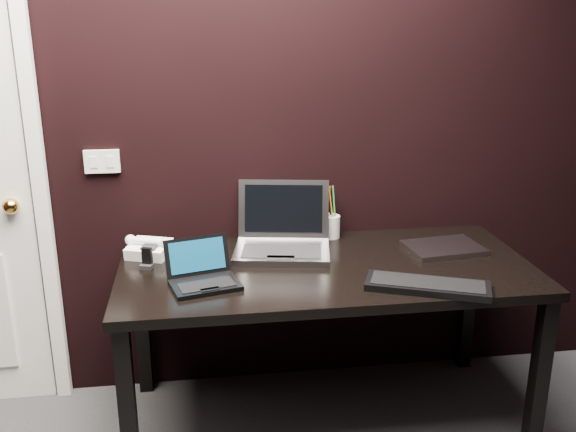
{
  "coord_description": "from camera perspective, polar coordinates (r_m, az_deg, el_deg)",
  "views": [
    {
      "loc": [
        -0.2,
        -1.02,
        1.74
      ],
      "look_at": [
        0.13,
        1.35,
        0.98
      ],
      "focal_mm": 40.0,
      "sensor_mm": 36.0,
      "label": 1
    }
  ],
  "objects": [
    {
      "name": "mobile_phone",
      "position": [
        2.68,
        -12.43,
        -3.89
      ],
      "size": [
        0.06,
        0.05,
        0.08
      ],
      "color": "black",
      "rests_on": "desk"
    },
    {
      "name": "netbook",
      "position": [
        2.49,
        -7.57,
        -5.33
      ],
      "size": [
        0.3,
        0.28,
        0.16
      ],
      "color": "black",
      "rests_on": "desk"
    },
    {
      "name": "desk",
      "position": [
        2.69,
        3.39,
        -5.9
      ],
      "size": [
        1.7,
        0.8,
        0.74
      ],
      "color": "black",
      "rests_on": "ground"
    },
    {
      "name": "pen_cup",
      "position": [
        2.97,
        3.83,
        -0.84
      ],
      "size": [
        0.09,
        0.09,
        0.25
      ],
      "color": "silver",
      "rests_on": "desk"
    },
    {
      "name": "desk_phone",
      "position": [
        2.8,
        -12.25,
        -2.8
      ],
      "size": [
        0.21,
        0.2,
        0.1
      ],
      "color": "white",
      "rests_on": "desk"
    },
    {
      "name": "wall_switch",
      "position": [
        2.9,
        -16.2,
        4.68
      ],
      "size": [
        0.15,
        0.02,
        0.1
      ],
      "color": "silver",
      "rests_on": "wall_back"
    },
    {
      "name": "closed_laptop",
      "position": [
        2.9,
        13.65,
        -2.75
      ],
      "size": [
        0.34,
        0.27,
        0.02
      ],
      "color": "#9B9BA0",
      "rests_on": "desk"
    },
    {
      "name": "silver_laptop",
      "position": [
        2.79,
        -0.5,
        -2.09
      ],
      "size": [
        0.46,
        0.43,
        0.28
      ],
      "color": "#98989D",
      "rests_on": "desk"
    },
    {
      "name": "wall_back",
      "position": [
        2.86,
        -3.96,
        8.83
      ],
      "size": [
        4.0,
        0.0,
        4.0
      ],
      "primitive_type": "plane",
      "rotation": [
        1.57,
        0.0,
        0.0
      ],
      "color": "black",
      "rests_on": "ground"
    },
    {
      "name": "ext_keyboard",
      "position": [
        2.49,
        12.3,
        -6.05
      ],
      "size": [
        0.49,
        0.32,
        0.03
      ],
      "color": "black",
      "rests_on": "desk"
    }
  ]
}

